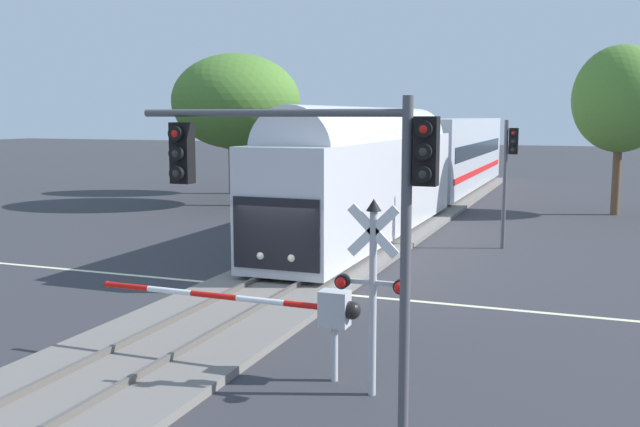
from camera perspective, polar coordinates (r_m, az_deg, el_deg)
ground_plane at (r=21.86m, az=-3.26°, el=-5.92°), size 220.00×220.00×0.00m
road_centre_stripe at (r=21.86m, az=-3.26°, el=-5.91°), size 44.00×0.20×0.01m
railway_track at (r=21.84m, az=-3.26°, el=-5.67°), size 4.40×80.00×0.32m
commuter_train at (r=39.18m, az=7.91°, el=4.21°), size 3.04×40.97×5.16m
crossing_gate_near at (r=14.36m, az=-1.33°, el=-7.46°), size 5.87×0.40×1.80m
crossing_signal_mast at (r=13.23m, az=4.14°, el=-4.99°), size 1.36×0.44×3.67m
crossing_gate_far at (r=28.90m, az=-4.33°, el=0.29°), size 5.68×0.40×1.80m
traffic_signal_far_side at (r=28.77m, az=14.62°, el=3.86°), size 0.53×0.38×4.97m
traffic_signal_near_right at (r=11.05m, az=0.30°, el=2.30°), size 4.89×0.38×5.44m
pine_left_background at (r=48.11m, az=-6.93°, el=8.44°), size 4.53×4.53×8.74m
oak_behind_train at (r=41.65m, az=-6.61°, el=8.73°), size 7.24×7.24×8.59m
oak_far_right at (r=40.50m, az=22.54°, el=8.29°), size 4.82×4.82×8.72m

